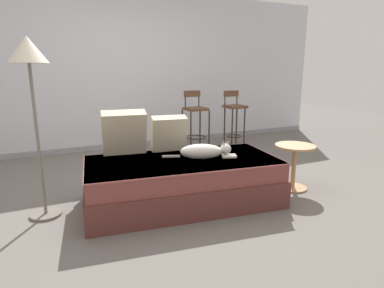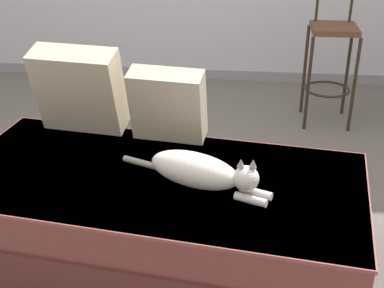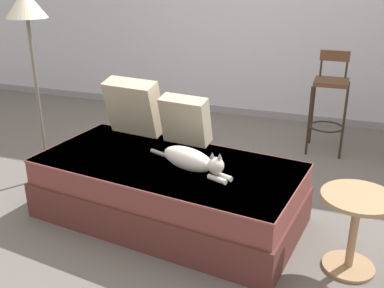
{
  "view_description": "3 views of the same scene",
  "coord_description": "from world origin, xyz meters",
  "px_view_note": "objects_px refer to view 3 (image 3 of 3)",
  "views": [
    {
      "loc": [
        -1.22,
        -3.2,
        1.33
      ],
      "look_at": [
        0.15,
        -0.3,
        0.58
      ],
      "focal_mm": 30.0,
      "sensor_mm": 36.0,
      "label": 1
    },
    {
      "loc": [
        0.38,
        -2.48,
        1.68
      ],
      "look_at": [
        0.15,
        -0.3,
        0.58
      ],
      "focal_mm": 50.0,
      "sensor_mm": 36.0,
      "label": 2
    },
    {
      "loc": [
        1.15,
        -3.09,
        1.77
      ],
      "look_at": [
        0.15,
        -0.3,
        0.58
      ],
      "focal_mm": 42.0,
      "sensor_mm": 36.0,
      "label": 3
    }
  ],
  "objects_px": {
    "cat": "(191,160)",
    "throw_pillow_middle": "(186,120)",
    "side_table": "(355,222)",
    "floor_lamp": "(28,22)",
    "bar_stool_near_window": "(330,97)",
    "couch": "(168,190)",
    "throw_pillow_corner": "(134,107)"
  },
  "relations": [
    {
      "from": "cat",
      "to": "side_table",
      "type": "bearing_deg",
      "value": -5.48
    },
    {
      "from": "bar_stool_near_window",
      "to": "throw_pillow_corner",
      "type": "bearing_deg",
      "value": -137.78
    },
    {
      "from": "throw_pillow_middle",
      "to": "bar_stool_near_window",
      "type": "xyz_separation_m",
      "value": [
        0.99,
        1.39,
        -0.09
      ]
    },
    {
      "from": "floor_lamp",
      "to": "couch",
      "type": "bearing_deg",
      "value": -12.11
    },
    {
      "from": "throw_pillow_middle",
      "to": "floor_lamp",
      "type": "height_order",
      "value": "floor_lamp"
    },
    {
      "from": "couch",
      "to": "side_table",
      "type": "relative_size",
      "value": 3.93
    },
    {
      "from": "throw_pillow_corner",
      "to": "side_table",
      "type": "height_order",
      "value": "throw_pillow_corner"
    },
    {
      "from": "cat",
      "to": "bar_stool_near_window",
      "type": "height_order",
      "value": "bar_stool_near_window"
    },
    {
      "from": "side_table",
      "to": "floor_lamp",
      "type": "height_order",
      "value": "floor_lamp"
    },
    {
      "from": "couch",
      "to": "side_table",
      "type": "bearing_deg",
      "value": -7.71
    },
    {
      "from": "couch",
      "to": "floor_lamp",
      "type": "distance_m",
      "value": 1.71
    },
    {
      "from": "throw_pillow_corner",
      "to": "side_table",
      "type": "bearing_deg",
      "value": -19.08
    },
    {
      "from": "bar_stool_near_window",
      "to": "side_table",
      "type": "relative_size",
      "value": 1.95
    },
    {
      "from": "cat",
      "to": "couch",
      "type": "bearing_deg",
      "value": 161.09
    },
    {
      "from": "couch",
      "to": "cat",
      "type": "relative_size",
      "value": 2.87
    },
    {
      "from": "couch",
      "to": "floor_lamp",
      "type": "relative_size",
      "value": 1.25
    },
    {
      "from": "cat",
      "to": "floor_lamp",
      "type": "height_order",
      "value": "floor_lamp"
    },
    {
      "from": "cat",
      "to": "throw_pillow_middle",
      "type": "bearing_deg",
      "value": 114.83
    },
    {
      "from": "couch",
      "to": "throw_pillow_corner",
      "type": "height_order",
      "value": "throw_pillow_corner"
    },
    {
      "from": "bar_stool_near_window",
      "to": "throw_pillow_middle",
      "type": "bearing_deg",
      "value": -125.47
    },
    {
      "from": "cat",
      "to": "side_table",
      "type": "distance_m",
      "value": 1.11
    },
    {
      "from": "floor_lamp",
      "to": "bar_stool_near_window",
      "type": "bearing_deg",
      "value": 33.23
    },
    {
      "from": "bar_stool_near_window",
      "to": "floor_lamp",
      "type": "height_order",
      "value": "floor_lamp"
    },
    {
      "from": "couch",
      "to": "throw_pillow_middle",
      "type": "height_order",
      "value": "throw_pillow_middle"
    },
    {
      "from": "cat",
      "to": "floor_lamp",
      "type": "distance_m",
      "value": 1.72
    },
    {
      "from": "couch",
      "to": "side_table",
      "type": "height_order",
      "value": "side_table"
    },
    {
      "from": "cat",
      "to": "bar_stool_near_window",
      "type": "relative_size",
      "value": 0.7
    },
    {
      "from": "throw_pillow_middle",
      "to": "couch",
      "type": "bearing_deg",
      "value": -90.33
    },
    {
      "from": "couch",
      "to": "cat",
      "type": "distance_m",
      "value": 0.37
    },
    {
      "from": "couch",
      "to": "bar_stool_near_window",
      "type": "height_order",
      "value": "bar_stool_near_window"
    },
    {
      "from": "cat",
      "to": "side_table",
      "type": "xyz_separation_m",
      "value": [
        1.08,
        -0.1,
        -0.2
      ]
    },
    {
      "from": "throw_pillow_corner",
      "to": "bar_stool_near_window",
      "type": "distance_m",
      "value": 1.98
    }
  ]
}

